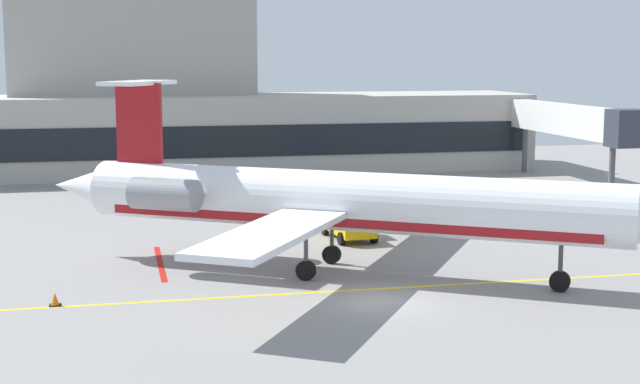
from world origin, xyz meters
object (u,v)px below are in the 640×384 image
at_px(regional_jet, 335,201).
at_px(belt_loader, 390,188).
at_px(baggage_tug, 183,190).
at_px(pushback_tractor, 347,221).

bearing_deg(regional_jet, belt_loader, 66.48).
height_order(baggage_tug, pushback_tractor, baggage_tug).
bearing_deg(pushback_tractor, belt_loader, 63.04).
relative_size(regional_jet, baggage_tug, 8.70).
height_order(regional_jet, baggage_tug, regional_jet).
bearing_deg(baggage_tug, belt_loader, -7.03).
height_order(regional_jet, belt_loader, regional_jet).
bearing_deg(regional_jet, pushback_tractor, 72.03).
bearing_deg(belt_loader, pushback_tractor, -116.96).
height_order(pushback_tractor, belt_loader, pushback_tractor).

